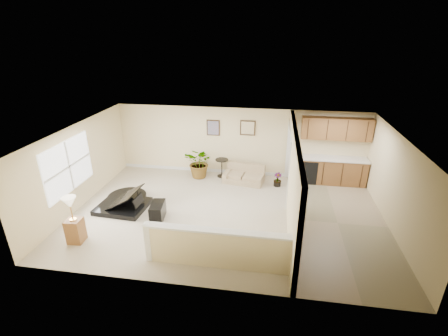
% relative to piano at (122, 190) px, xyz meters
% --- Properties ---
extents(floor, '(9.00, 9.00, 0.00)m').
position_rel_piano_xyz_m(floor, '(3.21, 0.02, -0.56)').
color(floor, '#BFAB94').
rests_on(floor, ground).
extents(back_wall, '(9.00, 0.04, 2.50)m').
position_rel_piano_xyz_m(back_wall, '(3.21, 3.02, 0.69)').
color(back_wall, beige).
rests_on(back_wall, floor).
extents(front_wall, '(9.00, 0.04, 2.50)m').
position_rel_piano_xyz_m(front_wall, '(3.21, -2.98, 0.69)').
color(front_wall, beige).
rests_on(front_wall, floor).
extents(left_wall, '(0.04, 6.00, 2.50)m').
position_rel_piano_xyz_m(left_wall, '(-1.29, 0.02, 0.69)').
color(left_wall, beige).
rests_on(left_wall, floor).
extents(right_wall, '(0.04, 6.00, 2.50)m').
position_rel_piano_xyz_m(right_wall, '(7.71, 0.02, 0.69)').
color(right_wall, beige).
rests_on(right_wall, floor).
extents(ceiling, '(9.00, 6.00, 0.04)m').
position_rel_piano_xyz_m(ceiling, '(3.21, 0.02, 1.94)').
color(ceiling, silver).
rests_on(ceiling, back_wall).
extents(kitchen_vinyl, '(2.70, 6.00, 0.01)m').
position_rel_piano_xyz_m(kitchen_vinyl, '(6.36, 0.02, -0.56)').
color(kitchen_vinyl, gray).
rests_on(kitchen_vinyl, floor).
extents(interior_partition, '(0.18, 5.99, 2.50)m').
position_rel_piano_xyz_m(interior_partition, '(5.01, 0.27, 0.66)').
color(interior_partition, beige).
rests_on(interior_partition, floor).
extents(pony_half_wall, '(3.42, 0.22, 1.00)m').
position_rel_piano_xyz_m(pony_half_wall, '(3.29, -2.28, -0.04)').
color(pony_half_wall, beige).
rests_on(pony_half_wall, floor).
extents(left_window, '(0.05, 2.15, 1.45)m').
position_rel_piano_xyz_m(left_window, '(-1.27, -0.48, 0.89)').
color(left_window, white).
rests_on(left_window, left_wall).
extents(wall_art_left, '(0.48, 0.04, 0.58)m').
position_rel_piano_xyz_m(wall_art_left, '(2.26, 2.99, 1.19)').
color(wall_art_left, '#372614').
rests_on(wall_art_left, back_wall).
extents(wall_mirror, '(0.55, 0.04, 0.55)m').
position_rel_piano_xyz_m(wall_mirror, '(3.51, 2.99, 1.24)').
color(wall_mirror, '#372614').
rests_on(wall_mirror, back_wall).
extents(kitchen_cabinets, '(2.36, 0.65, 2.33)m').
position_rel_piano_xyz_m(kitchen_cabinets, '(6.41, 2.75, 0.31)').
color(kitchen_cabinets, brown).
rests_on(kitchen_cabinets, floor).
extents(piano, '(1.74, 1.80, 1.35)m').
position_rel_piano_xyz_m(piano, '(0.00, 0.00, 0.00)').
color(piano, black).
rests_on(piano, floor).
extents(piano_bench, '(0.44, 0.74, 0.47)m').
position_rel_piano_xyz_m(piano_bench, '(1.28, -0.50, -0.33)').
color(piano_bench, black).
rests_on(piano_bench, floor).
extents(loveseat, '(1.51, 1.01, 0.79)m').
position_rel_piano_xyz_m(loveseat, '(3.48, 2.36, -0.26)').
color(loveseat, tan).
rests_on(loveseat, floor).
extents(accent_table, '(0.47, 0.47, 0.68)m').
position_rel_piano_xyz_m(accent_table, '(2.63, 2.65, -0.13)').
color(accent_table, black).
rests_on(accent_table, floor).
extents(palm_plant, '(1.28, 1.19, 1.16)m').
position_rel_piano_xyz_m(palm_plant, '(1.87, 2.46, 0.01)').
color(palm_plant, black).
rests_on(palm_plant, floor).
extents(small_plant, '(0.29, 0.29, 0.48)m').
position_rel_piano_xyz_m(small_plant, '(4.66, 2.16, -0.36)').
color(small_plant, black).
rests_on(small_plant, floor).
extents(lamp_stand, '(0.40, 0.40, 1.28)m').
position_rel_piano_xyz_m(lamp_stand, '(-0.40, -1.88, -0.02)').
color(lamp_stand, brown).
rests_on(lamp_stand, floor).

